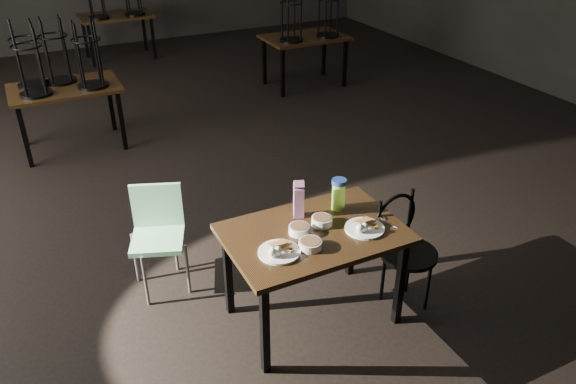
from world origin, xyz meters
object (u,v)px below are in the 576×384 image
bentwood_chair (403,243)px  water_bottle (339,194)px  juice_carton (299,200)px  school_chair (158,229)px  main_table (314,241)px

bentwood_chair → water_bottle: bearing=133.6°
juice_carton → school_chair: 1.15m
bentwood_chair → school_chair: (-1.54, 1.00, -0.02)m
juice_carton → school_chair: size_ratio=0.34×
water_bottle → bentwood_chair: bearing=-39.0°
bentwood_chair → school_chair: size_ratio=1.05×
juice_carton → water_bottle: bearing=-6.5°
bentwood_chair → school_chair: bentwood_chair is taller
juice_carton → water_bottle: 0.30m
main_table → school_chair: school_chair is taller
water_bottle → school_chair: (-1.16, 0.70, -0.37)m
juice_carton → school_chair: juice_carton is taller
main_table → juice_carton: juice_carton is taller
main_table → water_bottle: size_ratio=5.13×
juice_carton → water_bottle: juice_carton is taller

